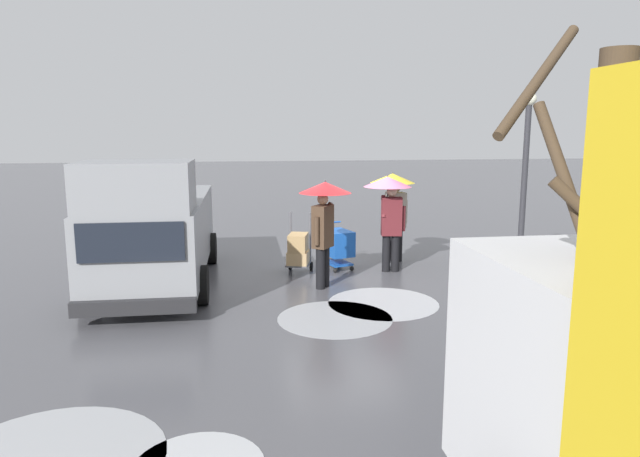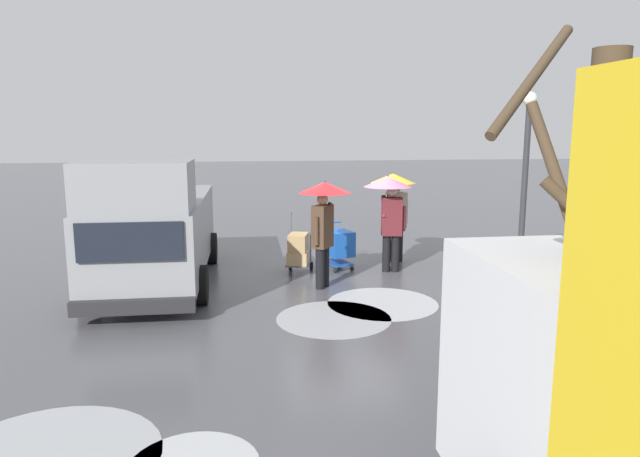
# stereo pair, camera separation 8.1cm
# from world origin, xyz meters

# --- Properties ---
(ground_plane) EXTENTS (90.00, 90.00, 0.00)m
(ground_plane) POSITION_xyz_m (0.00, 0.00, 0.00)
(ground_plane) COLOR #4C4C51
(slush_patch_near_cluster) EXTENTS (1.93, 1.93, 0.01)m
(slush_patch_near_cluster) POSITION_xyz_m (0.71, 2.93, 0.00)
(slush_patch_near_cluster) COLOR #999BA0
(slush_patch_near_cluster) RESTS_ON ground
(slush_patch_under_van) EXTENTS (2.01, 2.01, 0.01)m
(slush_patch_under_van) POSITION_xyz_m (-0.32, 2.23, 0.00)
(slush_patch_under_van) COLOR #ADAFB5
(slush_patch_under_van) RESTS_ON ground
(cargo_van_parked_right) EXTENTS (2.28, 5.38, 2.60)m
(cargo_van_parked_right) POSITION_xyz_m (3.89, 0.42, 1.18)
(cargo_van_parked_right) COLOR gray
(cargo_van_parked_right) RESTS_ON ground
(shopping_cart_vendor) EXTENTS (0.76, 0.94, 1.02)m
(shopping_cart_vendor) POSITION_xyz_m (0.03, -0.44, 0.57)
(shopping_cart_vendor) COLOR #1951B2
(shopping_cart_vendor) RESTS_ON ground
(hand_dolly_boxes) EXTENTS (0.69, 0.82, 1.32)m
(hand_dolly_boxes) POSITION_xyz_m (0.95, -0.16, 0.52)
(hand_dolly_boxes) COLOR #515156
(hand_dolly_boxes) RESTS_ON ground
(pedestrian_pink_side) EXTENTS (1.04, 1.04, 2.15)m
(pedestrian_pink_side) POSITION_xyz_m (-1.40, -0.91, 1.58)
(pedestrian_pink_side) COLOR black
(pedestrian_pink_side) RESTS_ON ground
(pedestrian_black_side) EXTENTS (1.04, 1.04, 2.15)m
(pedestrian_black_side) POSITION_xyz_m (0.57, 0.99, 1.58)
(pedestrian_black_side) COLOR black
(pedestrian_black_side) RESTS_ON ground
(pedestrian_white_side) EXTENTS (1.04, 1.04, 2.15)m
(pedestrian_white_side) POSITION_xyz_m (-1.04, -0.03, 1.58)
(pedestrian_white_side) COLOR black
(pedestrian_white_side) RESTS_ON ground
(bare_tree_far) EXTENTS (0.97, 1.33, 3.91)m
(bare_tree_far) POSITION_xyz_m (-0.13, 8.35, 1.93)
(bare_tree_far) COLOR #423323
(bare_tree_far) RESTS_ON ground
(street_lamp) EXTENTS (0.28, 0.28, 3.86)m
(street_lamp) POSITION_xyz_m (-3.55, 1.12, 2.37)
(street_lamp) COLOR #2D2D33
(street_lamp) RESTS_ON ground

